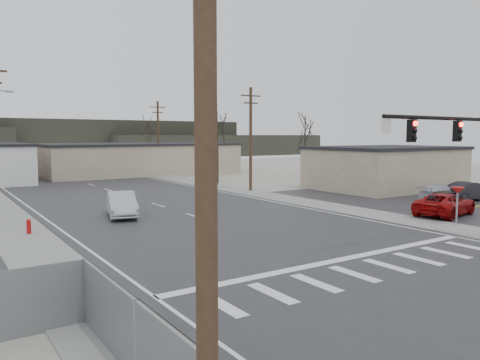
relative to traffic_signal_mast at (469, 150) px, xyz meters
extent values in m
plane|color=#BBBBB7|center=(-7.89, 6.20, -4.67)|extent=(140.00, 140.00, 0.00)
cube|color=#28282B|center=(-7.89, 21.20, -4.65)|extent=(18.00, 110.00, 0.05)
cube|color=#28282B|center=(-7.89, 6.20, -4.65)|extent=(90.00, 10.00, 0.04)
cube|color=#28282B|center=(12.11, 12.20, -4.66)|extent=(18.00, 20.00, 0.03)
cube|color=gray|center=(2.71, 26.20, -4.64)|extent=(3.00, 90.00, 0.06)
cylinder|color=black|center=(-2.29, 0.00, 1.53)|extent=(8.40, 0.18, 0.18)
cube|color=black|center=(-1.09, 0.00, 0.93)|extent=(0.32, 0.30, 1.00)
cube|color=black|center=(-4.59, 0.00, 0.93)|extent=(0.32, 0.30, 1.00)
sphere|color=#FF0C05|center=(-1.09, -0.17, 1.25)|extent=(0.22, 0.22, 0.22)
sphere|color=#FF0C05|center=(-4.59, -0.17, 1.25)|extent=(0.22, 0.22, 0.22)
cube|color=silver|center=(-6.29, 0.00, 1.13)|extent=(0.60, 0.04, 0.60)
cylinder|color=#A50C0C|center=(-18.09, 14.20, -4.32)|extent=(0.24, 0.24, 0.70)
sphere|color=#A50C0C|center=(-18.09, 14.20, -3.92)|extent=(0.24, 0.24, 0.24)
cylinder|color=gray|center=(3.61, 2.70, -3.62)|extent=(0.10, 0.10, 2.10)
cone|color=#A50C0C|center=(3.61, 2.70, -2.52)|extent=(0.80, 0.80, 0.40)
cube|color=tan|center=(2.11, 50.20, -2.67)|extent=(26.00, 14.00, 4.00)
cube|color=black|center=(2.11, 50.20, -0.52)|extent=(26.30, 14.30, 0.30)
cube|color=tan|center=(16.11, 18.20, -2.67)|extent=(14.00, 10.00, 4.00)
cube|color=black|center=(16.11, 18.20, -0.52)|extent=(14.30, 10.30, 0.30)
cylinder|color=#473021|center=(-19.39, -7.80, 0.33)|extent=(0.30, 0.30, 10.00)
cylinder|color=#473021|center=(3.61, 24.20, 0.33)|extent=(0.30, 0.30, 10.00)
cube|color=#473021|center=(3.61, 24.20, 4.53)|extent=(2.20, 0.12, 0.12)
cube|color=#473021|center=(3.61, 24.20, 3.83)|extent=(1.60, 0.12, 0.12)
cylinder|color=#473021|center=(3.61, 46.20, 0.33)|extent=(0.30, 0.30, 10.00)
cube|color=#473021|center=(3.61, 46.20, 4.53)|extent=(2.20, 0.12, 0.12)
cube|color=#473021|center=(3.61, 46.20, 3.83)|extent=(1.60, 0.12, 0.12)
cube|color=gray|center=(-16.89, 28.20, 4.18)|extent=(0.60, 0.25, 0.18)
cylinder|color=black|center=(4.61, 32.20, -2.55)|extent=(0.28, 0.28, 4.25)
cylinder|color=black|center=(4.61, 32.20, 1.28)|extent=(0.14, 0.14, 4.25)
cylinder|color=black|center=(7.11, 58.20, -2.67)|extent=(0.28, 0.28, 4.00)
cylinder|color=black|center=(7.11, 58.20, 0.93)|extent=(0.14, 0.14, 4.00)
cylinder|color=black|center=(14.11, 28.20, -2.67)|extent=(0.28, 0.28, 4.00)
cylinder|color=black|center=(14.11, 28.20, 0.93)|extent=(0.14, 0.14, 4.00)
cube|color=#333026|center=(7.11, 102.20, -0.17)|extent=(80.00, 18.00, 9.00)
cube|color=#333026|center=(42.11, 96.20, -1.92)|extent=(60.00, 18.00, 5.50)
imported|color=#B3B7BE|center=(-11.94, 16.85, -3.82)|extent=(2.85, 5.17, 1.61)
imported|color=black|center=(-0.99, 52.75, -3.92)|extent=(3.00, 5.18, 1.41)
imported|color=black|center=(-11.73, 62.36, -3.89)|extent=(1.93, 4.42, 1.48)
imported|color=#970808|center=(6.31, 5.20, -3.88)|extent=(5.84, 3.53, 1.52)
imported|color=black|center=(9.11, 6.81, -3.94)|extent=(4.15, 1.70, 1.41)
imported|color=black|center=(14.71, 8.29, -3.87)|extent=(4.94, 2.71, 1.54)
imported|color=#B4B8BF|center=(11.91, 9.33, -3.95)|extent=(5.07, 2.89, 1.38)
camera|label=1|loc=(-22.37, -13.08, 0.73)|focal=35.00mm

